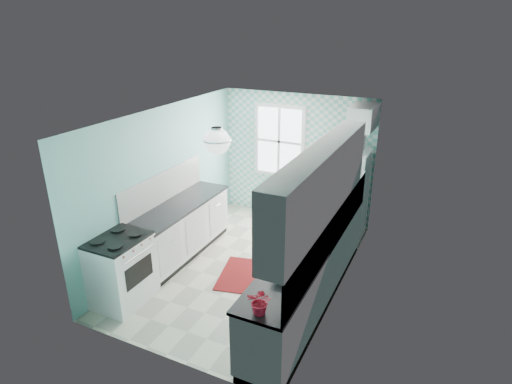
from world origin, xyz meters
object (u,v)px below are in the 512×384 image
at_px(stove, 121,269).
at_px(potted_plant, 261,302).
at_px(ceiling_light, 217,141).
at_px(fruit_bowl, 284,278).
at_px(fridge, 345,195).
at_px(sink, 329,220).
at_px(microwave, 350,143).

bearing_deg(stove, potted_plant, -14.42).
height_order(ceiling_light, fruit_bowl, ceiling_light).
relative_size(stove, potted_plant, 3.40).
bearing_deg(stove, fridge, 53.31).
height_order(ceiling_light, sink, ceiling_light).
distance_m(stove, potted_plant, 2.52).
height_order(stove, potted_plant, potted_plant).
height_order(ceiling_light, fridge, ceiling_light).
bearing_deg(microwave, ceiling_light, 67.76).
bearing_deg(fruit_bowl, potted_plant, -90.00).
xyz_separation_m(sink, microwave, (-0.09, 1.38, 0.85)).
bearing_deg(ceiling_light, fruit_bowl, -26.77).
distance_m(ceiling_light, fruit_bowl, 1.90).
bearing_deg(fridge, sink, -84.79).
bearing_deg(ceiling_light, potted_plant, -46.46).
bearing_deg(potted_plant, ceiling_light, 133.54).
bearing_deg(ceiling_light, fridge, 66.72).
distance_m(potted_plant, microwave, 3.91).
bearing_deg(stove, ceiling_light, 29.34).
relative_size(stove, sink, 1.85).
distance_m(sink, fruit_bowl, 1.81).
distance_m(fridge, stove, 4.04).
bearing_deg(fridge, fruit_bowl, -87.08).
bearing_deg(ceiling_light, microwave, 66.71).
height_order(fruit_bowl, potted_plant, potted_plant).
bearing_deg(potted_plant, stove, 167.30).
bearing_deg(fridge, stove, -123.67).
bearing_deg(sink, fruit_bowl, -92.39).
distance_m(fridge, fruit_bowl, 3.19).
distance_m(ceiling_light, sink, 2.20).
height_order(potted_plant, microwave, microwave).
height_order(fridge, fruit_bowl, fridge).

